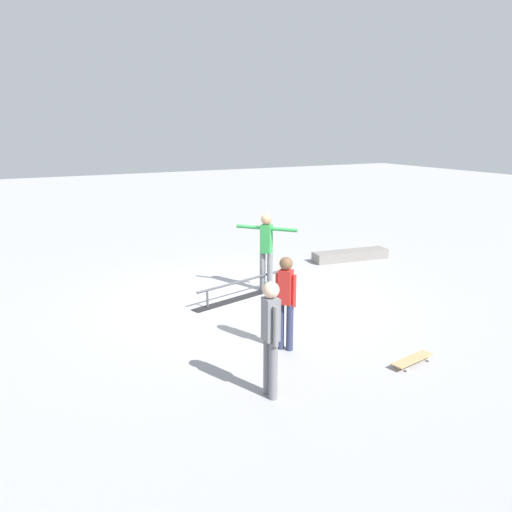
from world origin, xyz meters
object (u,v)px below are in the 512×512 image
Objects in this scene: skater_main at (266,247)px; grind_rail at (245,289)px; skateboard_main at (271,288)px; bystander_grey_shirt at (271,333)px; loose_skateboard_natural at (412,360)px; skate_ledge at (350,255)px; bystander_red_shirt at (286,298)px.

grind_rail is at bearing 65.09° from skater_main.
skater_main is at bearing 65.13° from skateboard_main.
bystander_grey_shirt reaches higher than loose_skateboard_natural.
skater_main is 4.30m from loose_skateboard_natural.
bystander_red_shirt reaches higher than skate_ledge.
grind_rail reaches higher than loose_skateboard_natural.
grind_rail is 1.24× the size of skate_ledge.
skater_main reaches higher than grind_rail.
bystander_grey_shirt reaches higher than skate_ledge.
bystander_grey_shirt reaches higher than skateboard_main.
loose_skateboard_natural is (-0.10, 4.12, 0.00)m from skateboard_main.
bystander_red_shirt is 1.87× the size of loose_skateboard_natural.
loose_skateboard_natural is (-0.19, 4.19, -0.91)m from skater_main.
skateboard_main is at bearing 152.96° from bystander_grey_shirt.
grind_rail is at bearing 160.57° from bystander_grey_shirt.
grind_rail is 3.17× the size of skateboard_main.
bystander_grey_shirt is (0.95, 1.19, 0.03)m from bystander_red_shirt.
bystander_grey_shirt is at bearing 168.40° from skateboard_main.
bystander_red_shirt is (0.63, 2.66, 0.70)m from grind_rail.
skater_main is (3.31, 1.28, 0.86)m from skate_ledge.
bystander_red_shirt is at bearing 42.14° from skate_ledge.
bystander_grey_shirt is at bearing 52.82° from grind_rail.
bystander_red_shirt is (1.31, 2.75, 0.79)m from skateboard_main.
bystander_grey_shirt is at bearing 101.93° from bystander_red_shirt.
grind_rail is 1.54× the size of skater_main.
skater_main is 1.10× the size of bystander_red_shirt.
grind_rail is at bearing -88.96° from loose_skateboard_natural.
skater_main is at bearing 21.22° from skate_ledge.
loose_skateboard_natural is at bearing 142.65° from skater_main.
bystander_red_shirt is 0.97× the size of bystander_grey_shirt.
bystander_grey_shirt reaches higher than bystander_red_shirt.
skate_ledge is 7.66m from bystander_grey_shirt.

